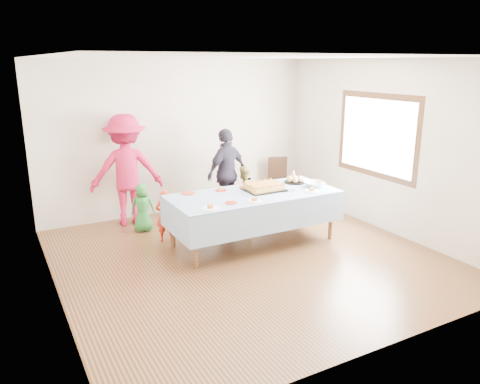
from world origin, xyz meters
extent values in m
plane|color=#422512|center=(0.00, 0.00, 0.00)|extent=(5.00, 5.00, 0.00)
cube|color=#BCB09A|center=(0.00, 2.50, 1.35)|extent=(5.00, 0.04, 2.70)
cube|color=#BCB09A|center=(0.00, -2.50, 1.35)|extent=(5.00, 0.04, 2.70)
cube|color=#BCB09A|center=(-2.50, 0.00, 1.35)|extent=(0.04, 5.00, 2.70)
cube|color=#BCB09A|center=(2.50, 0.00, 1.35)|extent=(0.04, 5.00, 2.70)
cube|color=white|center=(0.00, 0.00, 2.70)|extent=(5.00, 5.00, 0.04)
cube|color=#472B16|center=(2.47, 0.20, 1.50)|extent=(0.03, 1.75, 1.35)
cylinder|color=brown|center=(-0.78, 0.00, 0.36)|extent=(0.06, 0.06, 0.73)
cylinder|color=brown|center=(1.46, 0.00, 0.36)|extent=(0.06, 0.06, 0.73)
cylinder|color=brown|center=(-0.78, 0.84, 0.36)|extent=(0.06, 0.06, 0.73)
cylinder|color=brown|center=(1.46, 0.84, 0.36)|extent=(0.06, 0.06, 0.73)
cube|color=brown|center=(0.34, 0.42, 0.75)|extent=(2.40, 1.00, 0.04)
cube|color=silver|center=(0.34, 0.42, 0.78)|extent=(2.50, 1.10, 0.01)
cube|color=black|center=(0.55, 0.48, 0.79)|extent=(0.58, 0.44, 0.02)
cube|color=#EABA59|center=(0.55, 0.48, 0.83)|extent=(0.49, 0.37, 0.07)
cube|color=#B16328|center=(0.55, 0.48, 0.88)|extent=(0.49, 0.37, 0.01)
cylinder|color=black|center=(1.22, 0.64, 0.79)|extent=(0.34, 0.34, 0.02)
sphere|color=#E2BA6E|center=(1.31, 0.64, 0.84)|extent=(0.08, 0.08, 0.08)
sphere|color=#E2BA6E|center=(1.27, 0.72, 0.84)|extent=(0.08, 0.08, 0.08)
sphere|color=#E2BA6E|center=(1.18, 0.72, 0.84)|extent=(0.08, 0.08, 0.08)
sphere|color=#E2BA6E|center=(1.13, 0.64, 0.84)|extent=(0.08, 0.08, 0.08)
sphere|color=#E2BA6E|center=(1.18, 0.56, 0.84)|extent=(0.08, 0.08, 0.08)
sphere|color=#E2BA6E|center=(1.27, 0.56, 0.84)|extent=(0.08, 0.08, 0.08)
sphere|color=#E2BA6E|center=(1.22, 0.64, 0.84)|extent=(0.08, 0.08, 0.08)
imported|color=silver|center=(1.35, 0.30, 0.82)|extent=(0.31, 0.31, 0.08)
cone|color=silver|center=(1.33, 0.84, 0.87)|extent=(0.10, 0.10, 0.17)
cylinder|color=red|center=(-0.52, 0.86, 0.79)|extent=(0.20, 0.20, 0.01)
cylinder|color=red|center=(-0.03, 0.78, 0.79)|extent=(0.17, 0.17, 0.01)
cylinder|color=red|center=(0.40, 0.78, 0.79)|extent=(0.19, 0.19, 0.01)
cylinder|color=red|center=(0.85, 0.85, 0.79)|extent=(0.19, 0.19, 0.01)
cylinder|color=red|center=(-0.19, 0.13, 0.79)|extent=(0.17, 0.17, 0.01)
cylinder|color=white|center=(-0.55, 0.03, 0.79)|extent=(0.25, 0.25, 0.01)
cylinder|color=white|center=(0.12, 0.04, 0.79)|extent=(0.21, 0.21, 0.01)
cylinder|color=white|center=(1.14, 0.08, 0.79)|extent=(0.22, 0.22, 0.01)
cylinder|color=black|center=(1.65, 1.93, 0.19)|extent=(0.03, 0.03, 0.38)
cylinder|color=black|center=(1.96, 1.83, 0.19)|extent=(0.03, 0.03, 0.38)
cylinder|color=black|center=(1.76, 2.24, 0.19)|extent=(0.03, 0.03, 0.38)
cylinder|color=black|center=(2.06, 2.13, 0.19)|extent=(0.03, 0.03, 0.38)
cube|color=black|center=(1.86, 2.03, 0.40)|extent=(0.47, 0.47, 0.04)
cube|color=black|center=(1.91, 2.19, 0.64)|extent=(0.36, 0.15, 0.44)
imported|color=red|center=(-0.79, 1.13, 0.40)|extent=(0.34, 0.29, 0.80)
imported|color=#287A2F|center=(-0.96, 1.72, 0.39)|extent=(0.45, 0.37, 0.79)
imported|color=tan|center=(0.83, 1.63, 0.45)|extent=(0.54, 0.49, 0.91)
imported|color=#BA173F|center=(-1.05, 2.20, 0.92)|extent=(1.29, 0.87, 1.84)
imported|color=#2E2938|center=(0.60, 1.80, 0.77)|extent=(0.98, 0.67, 1.55)
camera|label=1|loc=(-3.00, -5.28, 2.64)|focal=35.00mm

